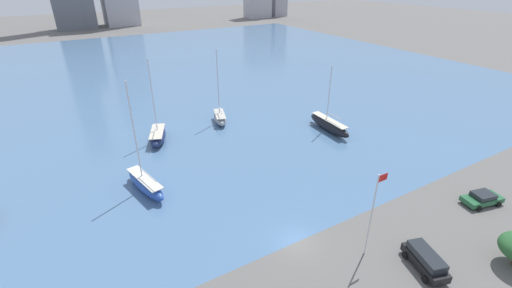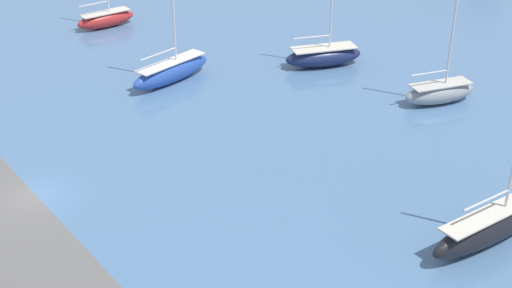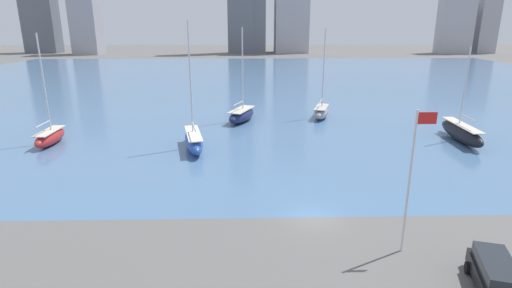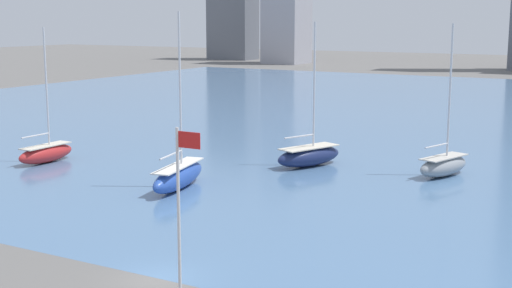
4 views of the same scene
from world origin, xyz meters
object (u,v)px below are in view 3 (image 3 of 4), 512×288
at_px(flag_pole, 411,177).
at_px(sailboat_gray, 321,111).
at_px(sailboat_black, 461,132).
at_px(sailboat_navy, 242,115).
at_px(sailboat_red, 50,136).
at_px(sailboat_blue, 194,140).
at_px(parked_suv_black, 495,275).

height_order(flag_pole, sailboat_gray, sailboat_gray).
xyz_separation_m(flag_pole, sailboat_black, (16.32, 24.10, -3.90)).
relative_size(sailboat_gray, sailboat_navy, 0.99).
bearing_deg(sailboat_gray, sailboat_navy, -153.08).
bearing_deg(flag_pole, sailboat_red, 143.94).
relative_size(flag_pole, sailboat_blue, 0.64).
height_order(flag_pole, sailboat_red, sailboat_red).
height_order(sailboat_black, sailboat_navy, sailboat_navy).
relative_size(sailboat_red, sailboat_gray, 0.97).
xyz_separation_m(sailboat_red, sailboat_gray, (34.76, 12.91, 0.03)).
distance_m(flag_pole, sailboat_navy, 36.83).
relative_size(sailboat_red, sailboat_navy, 0.96).
xyz_separation_m(sailboat_black, sailboat_navy, (-26.82, 10.97, -0.10)).
bearing_deg(sailboat_navy, flag_pole, -51.77).
bearing_deg(sailboat_navy, sailboat_blue, -90.32).
xyz_separation_m(sailboat_blue, sailboat_navy, (5.35, 13.33, -0.06)).
bearing_deg(sailboat_blue, sailboat_navy, 56.30).
distance_m(sailboat_navy, parked_suv_black, 41.57).
relative_size(sailboat_blue, sailboat_gray, 1.07).
xyz_separation_m(flag_pole, sailboat_red, (-33.18, 24.16, -4.05)).
height_order(sailboat_red, sailboat_black, sailboat_red).
height_order(sailboat_gray, sailboat_navy, sailboat_navy).
bearing_deg(sailboat_navy, sailboat_black, -0.68).
relative_size(flag_pole, sailboat_gray, 0.69).
xyz_separation_m(flag_pole, sailboat_gray, (1.58, 37.06, -4.03)).
relative_size(sailboat_red, parked_suv_black, 2.51).
relative_size(flag_pole, sailboat_red, 0.71).
bearing_deg(sailboat_red, sailboat_gray, 20.28).
bearing_deg(sailboat_gray, sailboat_blue, -121.15).
bearing_deg(sailboat_blue, sailboat_black, -7.63).
height_order(sailboat_blue, sailboat_black, sailboat_blue).
distance_m(flag_pole, sailboat_blue, 27.20).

